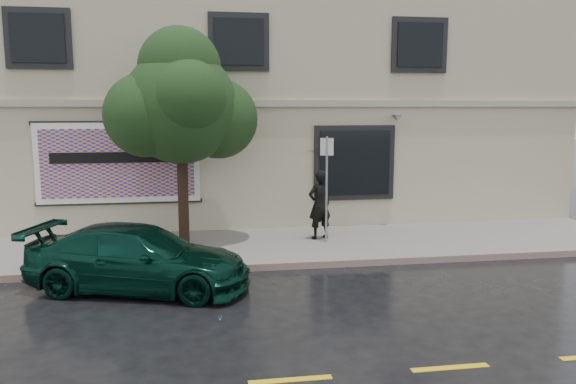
{
  "coord_description": "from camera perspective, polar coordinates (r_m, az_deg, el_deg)",
  "views": [
    {
      "loc": [
        -1.1,
        -10.23,
        3.52
      ],
      "look_at": [
        0.87,
        2.2,
        1.59
      ],
      "focal_mm": 35.0,
      "sensor_mm": 36.0,
      "label": 1
    }
  ],
  "objects": [
    {
      "name": "ground",
      "position": [
        10.88,
        -2.77,
        -10.19
      ],
      "size": [
        90.0,
        90.0,
        0.0
      ],
      "primitive_type": "plane",
      "color": "black",
      "rests_on": "ground"
    },
    {
      "name": "sidewalk",
      "position": [
        13.96,
        -4.24,
        -5.61
      ],
      "size": [
        20.0,
        3.5,
        0.15
      ],
      "primitive_type": "cube",
      "color": "gray",
      "rests_on": "ground"
    },
    {
      "name": "curb",
      "position": [
        12.28,
        -3.55,
        -7.61
      ],
      "size": [
        20.0,
        0.18,
        0.16
      ],
      "primitive_type": "cube",
      "color": "gray",
      "rests_on": "ground"
    },
    {
      "name": "road_marking",
      "position": [
        7.67,
        0.25,
        -18.55
      ],
      "size": [
        19.0,
        0.12,
        0.01
      ],
      "primitive_type": "cube",
      "color": "gold",
      "rests_on": "ground"
    },
    {
      "name": "building",
      "position": [
        19.26,
        -5.81,
        8.59
      ],
      "size": [
        20.0,
        8.12,
        7.0
      ],
      "color": "#B7AD93",
      "rests_on": "ground"
    },
    {
      "name": "billboard",
      "position": [
        15.37,
        -16.85,
        2.85
      ],
      "size": [
        4.3,
        0.16,
        2.2
      ],
      "color": "white",
      "rests_on": "ground"
    },
    {
      "name": "car",
      "position": [
        11.24,
        -14.92,
        -6.52
      ],
      "size": [
        4.66,
        3.09,
        1.25
      ],
      "primitive_type": "imported",
      "rotation": [
        0.0,
        0.0,
        1.27
      ],
      "color": "black",
      "rests_on": "ground"
    },
    {
      "name": "pedestrian",
      "position": [
        14.35,
        3.24,
        -1.28
      ],
      "size": [
        0.75,
        0.61,
        1.77
      ],
      "primitive_type": "imported",
      "rotation": [
        0.0,
        0.0,
        3.47
      ],
      "color": "black",
      "rests_on": "sidewalk"
    },
    {
      "name": "umbrella",
      "position": [
        14.19,
        3.28,
        3.58
      ],
      "size": [
        1.11,
        1.11,
        0.67
      ],
      "primitive_type": "imported",
      "rotation": [
        0.0,
        0.0,
        -0.27
      ],
      "color": "black",
      "rests_on": "pedestrian"
    },
    {
      "name": "street_tree",
      "position": [
        13.71,
        -10.85,
        8.45
      ],
      "size": [
        2.72,
        2.72,
        4.73
      ],
      "color": "black",
      "rests_on": "sidewalk"
    },
    {
      "name": "fire_hydrant",
      "position": [
        13.01,
        -16.88,
        -5.17
      ],
      "size": [
        0.28,
        0.27,
        0.69
      ],
      "rotation": [
        0.0,
        0.0,
        -0.34
      ],
      "color": "beige",
      "rests_on": "sidewalk"
    },
    {
      "name": "sign_pole",
      "position": [
        13.9,
        3.94,
        1.29
      ],
      "size": [
        0.32,
        0.1,
        2.64
      ],
      "rotation": [
        0.0,
        0.0,
        -0.24
      ],
      "color": "gray",
      "rests_on": "sidewalk"
    }
  ]
}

